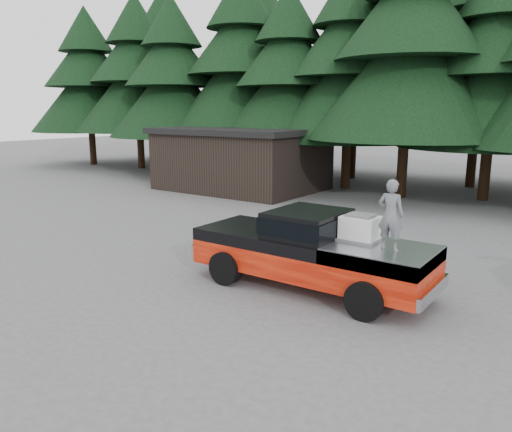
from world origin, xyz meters
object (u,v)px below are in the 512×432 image
Objects in this scene: pickup_truck at (310,262)px; air_compressor at (360,229)px; utility_building at (242,158)px; man_on_bed at (391,215)px.

pickup_truck is 7.48× the size of air_compressor.
air_compressor is 16.33m from utility_building.
utility_building reaches higher than pickup_truck.
air_compressor is 0.52× the size of man_on_bed.
utility_building is at bearing -42.81° from man_on_bed.
man_on_bed is 17.18m from utility_building.
man_on_bed is at bearing -42.25° from utility_building.
man_on_bed is at bearing -22.26° from air_compressor.
pickup_truck is 3.91× the size of man_on_bed.
utility_building is (-12.71, 11.55, -0.43)m from man_on_bed.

